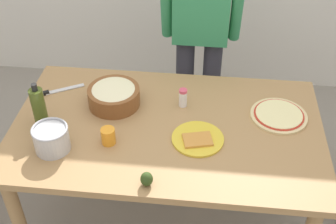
# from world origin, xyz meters

# --- Properties ---
(ground) EXTENTS (8.00, 8.00, 0.00)m
(ground) POSITION_xyz_m (0.00, 0.00, 0.00)
(ground) COLOR gray
(dining_table) EXTENTS (1.60, 0.96, 0.76)m
(dining_table) POSITION_xyz_m (0.00, 0.00, 0.67)
(dining_table) COLOR #A37A4C
(dining_table) RESTS_ON ground
(person_cook) EXTENTS (0.49, 0.25, 1.62)m
(person_cook) POSITION_xyz_m (0.13, 0.76, 0.94)
(person_cook) COLOR #2D2D38
(person_cook) RESTS_ON ground
(pizza_raw_on_board) EXTENTS (0.30, 0.30, 0.02)m
(pizza_raw_on_board) POSITION_xyz_m (0.58, 0.14, 0.77)
(pizza_raw_on_board) COLOR beige
(pizza_raw_on_board) RESTS_ON dining_table
(plate_with_slice) EXTENTS (0.26, 0.26, 0.02)m
(plate_with_slice) POSITION_xyz_m (0.16, -0.09, 0.77)
(plate_with_slice) COLOR gold
(plate_with_slice) RESTS_ON dining_table
(popcorn_bowl) EXTENTS (0.28, 0.28, 0.11)m
(popcorn_bowl) POSITION_xyz_m (-0.30, 0.15, 0.82)
(popcorn_bowl) COLOR brown
(popcorn_bowl) RESTS_ON dining_table
(olive_oil_bottle) EXTENTS (0.07, 0.07, 0.26)m
(olive_oil_bottle) POSITION_xyz_m (-0.64, -0.06, 0.87)
(olive_oil_bottle) COLOR #47561E
(olive_oil_bottle) RESTS_ON dining_table
(steel_pot) EXTENTS (0.17, 0.17, 0.13)m
(steel_pot) POSITION_xyz_m (-0.53, -0.23, 0.83)
(steel_pot) COLOR #B7B7BC
(steel_pot) RESTS_ON dining_table
(cup_orange) EXTENTS (0.07, 0.07, 0.08)m
(cup_orange) POSITION_xyz_m (-0.27, -0.16, 0.80)
(cup_orange) COLOR orange
(cup_orange) RESTS_ON dining_table
(salt_shaker) EXTENTS (0.04, 0.04, 0.11)m
(salt_shaker) POSITION_xyz_m (0.07, 0.18, 0.81)
(salt_shaker) COLOR white
(salt_shaker) RESTS_ON dining_table
(chef_knife) EXTENTS (0.27, 0.16, 0.02)m
(chef_knife) POSITION_xyz_m (-0.67, 0.21, 0.77)
(chef_knife) COLOR silver
(chef_knife) RESTS_ON dining_table
(avocado) EXTENTS (0.06, 0.06, 0.07)m
(avocado) POSITION_xyz_m (-0.04, -0.41, 0.80)
(avocado) COLOR #2D4219
(avocado) RESTS_ON dining_table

